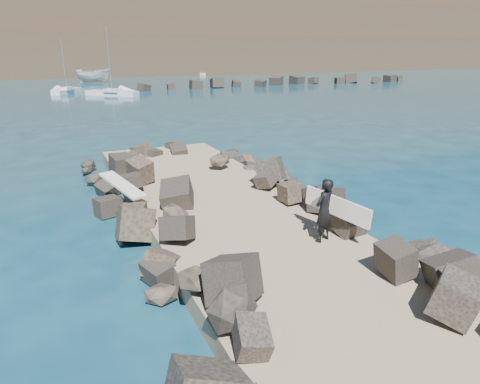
{
  "coord_description": "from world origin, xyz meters",
  "views": [
    {
      "loc": [
        -5.48,
        -13.25,
        5.96
      ],
      "look_at": [
        0.0,
        -1.0,
        1.5
      ],
      "focal_mm": 32.0,
      "sensor_mm": 36.0,
      "label": 1
    }
  ],
  "objects": [
    {
      "name": "surfer_with_board",
      "position": [
        1.53,
        -3.68,
        1.56
      ],
      "size": [
        1.22,
        2.29,
        1.9
      ],
      "color": "black",
      "rests_on": "jetty"
    },
    {
      "name": "riprap_left",
      "position": [
        -2.9,
        -1.5,
        0.5
      ],
      "size": [
        2.6,
        22.0,
        1.0
      ],
      "primitive_type": "cube",
      "color": "black",
      "rests_on": "ground"
    },
    {
      "name": "surfboard_resting",
      "position": [
        -3.28,
        2.52,
        1.04
      ],
      "size": [
        1.45,
        2.41,
        0.08
      ],
      "primitive_type": "cube",
      "rotation": [
        0.0,
        0.0,
        0.39
      ],
      "color": "silver",
      "rests_on": "riprap_left"
    },
    {
      "name": "ground",
      "position": [
        0.0,
        0.0,
        0.0
      ],
      "size": [
        800.0,
        800.0,
        0.0
      ],
      "primitive_type": "plane",
      "color": "#0F384C",
      "rests_on": "ground"
    },
    {
      "name": "boat_imported",
      "position": [
        3.57,
        76.65,
        1.34
      ],
      "size": [
        7.4,
        5.26,
        2.68
      ],
      "primitive_type": "imported",
      "rotation": [
        0.0,
        0.0,
        1.14
      ],
      "color": "silver",
      "rests_on": "ground"
    },
    {
      "name": "breakwater_secondary",
      "position": [
        35.0,
        55.0,
        0.6
      ],
      "size": [
        52.0,
        4.0,
        1.2
      ],
      "primitive_type": "cube",
      "color": "black",
      "rests_on": "ground"
    },
    {
      "name": "riprap_right",
      "position": [
        2.9,
        -1.5,
        0.5
      ],
      "size": [
        2.6,
        22.0,
        1.0
      ],
      "primitive_type": "cube",
      "color": "black",
      "rests_on": "ground"
    },
    {
      "name": "sailboat_f",
      "position": [
        29.65,
        91.67,
        0.35
      ],
      "size": [
        3.27,
        5.04,
        6.34
      ],
      "color": "silver",
      "rests_on": "ground"
    },
    {
      "name": "jetty",
      "position": [
        0.0,
        -2.0,
        0.3
      ],
      "size": [
        6.0,
        26.0,
        0.6
      ],
      "primitive_type": "cube",
      "color": "#8C7759",
      "rests_on": "ground"
    },
    {
      "name": "sailboat_c",
      "position": [
        3.0,
        49.03,
        0.35
      ],
      "size": [
        6.73,
        6.4,
        9.13
      ],
      "color": "silver",
      "rests_on": "ground"
    },
    {
      "name": "headland",
      "position": [
        10.0,
        160.0,
        16.0
      ],
      "size": [
        360.0,
        140.0,
        32.0
      ],
      "primitive_type": "cube",
      "color": "#2D4919",
      "rests_on": "ground"
    },
    {
      "name": "sailboat_b",
      "position": [
        -2.51,
        54.73,
        0.35
      ],
      "size": [
        4.54,
        6.02,
        7.64
      ],
      "color": "silver",
      "rests_on": "ground"
    }
  ]
}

